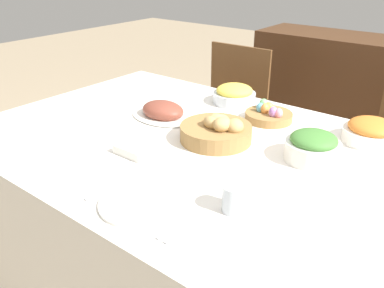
# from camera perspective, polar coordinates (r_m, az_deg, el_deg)

# --- Properties ---
(dining_table) EXTENTS (1.86, 1.18, 0.75)m
(dining_table) POSITION_cam_1_polar(r_m,az_deg,el_deg) (1.70, 1.85, -11.68)
(dining_table) COLOR white
(dining_table) RESTS_ON ground
(chair_far_left) EXTENTS (0.43, 0.43, 0.88)m
(chair_far_left) POSITION_cam_1_polar(r_m,az_deg,el_deg) (2.58, 4.97, 4.33)
(chair_far_left) COLOR brown
(chair_far_left) RESTS_ON ground
(sideboard) EXTENTS (1.58, 0.44, 0.90)m
(sideboard) POSITION_cam_1_polar(r_m,az_deg,el_deg) (2.99, 23.59, 4.75)
(sideboard) COLOR #4C2D19
(sideboard) RESTS_ON ground
(bread_basket) EXTENTS (0.27, 0.27, 0.11)m
(bread_basket) POSITION_cam_1_polar(r_m,az_deg,el_deg) (1.53, 3.63, 1.87)
(bread_basket) COLOR #9E7542
(bread_basket) RESTS_ON dining_table
(egg_basket) EXTENTS (0.20, 0.20, 0.08)m
(egg_basket) POSITION_cam_1_polar(r_m,az_deg,el_deg) (1.75, 10.68, 4.07)
(egg_basket) COLOR #9E7542
(egg_basket) RESTS_ON dining_table
(ham_platter) EXTENTS (0.30, 0.21, 0.08)m
(ham_platter) POSITION_cam_1_polar(r_m,az_deg,el_deg) (1.76, -4.10, 4.55)
(ham_platter) COLOR white
(ham_platter) RESTS_ON dining_table
(pineapple_bowl) EXTENTS (0.20, 0.20, 0.09)m
(pineapple_bowl) POSITION_cam_1_polar(r_m,az_deg,el_deg) (1.94, 5.96, 6.94)
(pineapple_bowl) COLOR silver
(pineapple_bowl) RESTS_ON dining_table
(green_salad_bowl) EXTENTS (0.19, 0.19, 0.10)m
(green_salad_bowl) POSITION_cam_1_polar(r_m,az_deg,el_deg) (1.44, 16.60, -0.35)
(green_salad_bowl) COLOR white
(green_salad_bowl) RESTS_ON dining_table
(carrot_bowl) EXTENTS (0.21, 0.21, 0.09)m
(carrot_bowl) POSITION_cam_1_polar(r_m,az_deg,el_deg) (1.66, 23.87, 1.63)
(carrot_bowl) COLOR white
(carrot_bowl) RESTS_ON dining_table
(dinner_plate) EXTENTS (0.23, 0.23, 0.01)m
(dinner_plate) POSITION_cam_1_polar(r_m,az_deg,el_deg) (1.17, -7.32, -8.24)
(dinner_plate) COLOR white
(dinner_plate) RESTS_ON dining_table
(fork) EXTENTS (0.02, 0.17, 0.00)m
(fork) POSITION_cam_1_polar(r_m,az_deg,el_deg) (1.27, -11.87, -6.01)
(fork) COLOR #B7B7BC
(fork) RESTS_ON dining_table
(knife) EXTENTS (0.02, 0.17, 0.00)m
(knife) POSITION_cam_1_polar(r_m,az_deg,el_deg) (1.09, -1.96, -10.98)
(knife) COLOR #B7B7BC
(knife) RESTS_ON dining_table
(spoon) EXTENTS (0.02, 0.17, 0.00)m
(spoon) POSITION_cam_1_polar(r_m,az_deg,el_deg) (1.08, -0.71, -11.58)
(spoon) COLOR #B7B7BC
(spoon) RESTS_ON dining_table
(drinking_cup) EXTENTS (0.07, 0.07, 0.08)m
(drinking_cup) POSITION_cam_1_polar(r_m,az_deg,el_deg) (1.13, 6.00, -7.59)
(drinking_cup) COLOR silver
(drinking_cup) RESTS_ON dining_table
(butter_dish) EXTENTS (0.13, 0.08, 0.03)m
(butter_dish) POSITION_cam_1_polar(r_m,az_deg,el_deg) (1.45, -8.24, -0.87)
(butter_dish) COLOR white
(butter_dish) RESTS_ON dining_table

